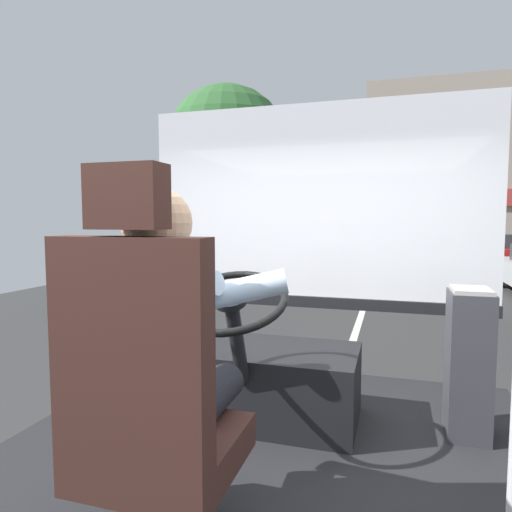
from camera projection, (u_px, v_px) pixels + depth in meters
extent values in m
cube|color=#303030|center=(365.00, 303.00, 10.25)|extent=(18.00, 44.00, 0.05)
cube|color=silver|center=(365.00, 302.00, 10.25)|extent=(0.12, 39.60, 0.00)
cube|color=black|center=(243.00, 504.00, 1.80)|extent=(2.60, 3.20, 0.06)
cylinder|color=black|center=(167.00, 509.00, 1.50)|extent=(0.20, 0.20, 0.29)
cube|color=#381E19|center=(166.00, 451.00, 1.48)|extent=(0.48, 0.48, 0.12)
cube|color=#381E19|center=(131.00, 352.00, 1.27)|extent=(0.48, 0.10, 0.66)
cube|color=#381E19|center=(127.00, 197.00, 1.23)|extent=(0.22, 0.10, 0.18)
cylinder|color=black|center=(205.00, 401.00, 1.56)|extent=(0.14, 0.44, 0.14)
cylinder|color=black|center=(159.00, 395.00, 1.61)|extent=(0.14, 0.44, 0.14)
cylinder|color=silver|center=(159.00, 348.00, 1.42)|extent=(0.36, 0.36, 0.60)
cube|color=#70934C|center=(184.00, 314.00, 1.59)|extent=(0.06, 0.01, 0.37)
sphere|color=tan|center=(157.00, 223.00, 1.39)|extent=(0.22, 0.22, 0.22)
cylinder|color=silver|center=(218.00, 296.00, 1.61)|extent=(0.52, 0.21, 0.20)
cylinder|color=silver|center=(164.00, 293.00, 1.67)|extent=(0.52, 0.21, 0.20)
cube|color=black|center=(259.00, 382.00, 2.52)|extent=(1.10, 0.56, 0.40)
cylinder|color=black|center=(237.00, 341.00, 2.15)|extent=(0.07, 0.24, 0.45)
torus|color=black|center=(231.00, 301.00, 2.05)|extent=(0.54, 0.51, 0.23)
cylinder|color=black|center=(231.00, 301.00, 2.05)|extent=(0.15, 0.15, 0.08)
cube|color=#333338|center=(468.00, 364.00, 2.29)|extent=(0.20, 0.28, 0.75)
cube|color=#9E9993|center=(471.00, 290.00, 2.26)|extent=(0.18, 0.25, 0.02)
cube|color=silver|center=(314.00, 201.00, 3.23)|extent=(2.50, 0.01, 1.40)
cube|color=black|center=(313.00, 301.00, 3.30)|extent=(2.50, 0.08, 0.08)
cylinder|color=#4C3828|center=(227.00, 244.00, 10.92)|extent=(0.33, 0.33, 2.62)
sphere|color=#2E5F2D|center=(227.00, 149.00, 10.73)|extent=(3.00, 3.00, 3.00)
cylinder|color=black|center=(500.00, 279.00, 12.45)|extent=(0.14, 0.47, 0.47)
cube|color=maroon|center=(492.00, 255.00, 16.66)|extent=(2.00, 3.85, 0.63)
cube|color=#282D33|center=(494.00, 240.00, 16.39)|extent=(1.64, 2.12, 0.48)
cylinder|color=black|center=(511.00, 261.00, 17.55)|extent=(0.14, 0.52, 0.52)
cylinder|color=black|center=(459.00, 260.00, 18.10)|extent=(0.14, 0.52, 0.52)
cylinder|color=black|center=(469.00, 266.00, 15.83)|extent=(0.14, 0.52, 0.52)
cube|color=silver|center=(473.00, 246.00, 21.20)|extent=(1.79, 3.81, 0.68)
cube|color=#282D33|center=(475.00, 234.00, 20.93)|extent=(1.47, 2.09, 0.52)
cylinder|color=black|center=(488.00, 252.00, 22.11)|extent=(0.14, 0.56, 0.56)
cylinder|color=black|center=(451.00, 251.00, 22.60)|extent=(0.14, 0.56, 0.56)
cylinder|color=black|center=(498.00, 256.00, 19.86)|extent=(0.14, 0.56, 0.56)
cylinder|color=black|center=(457.00, 255.00, 20.35)|extent=(0.14, 0.56, 0.56)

